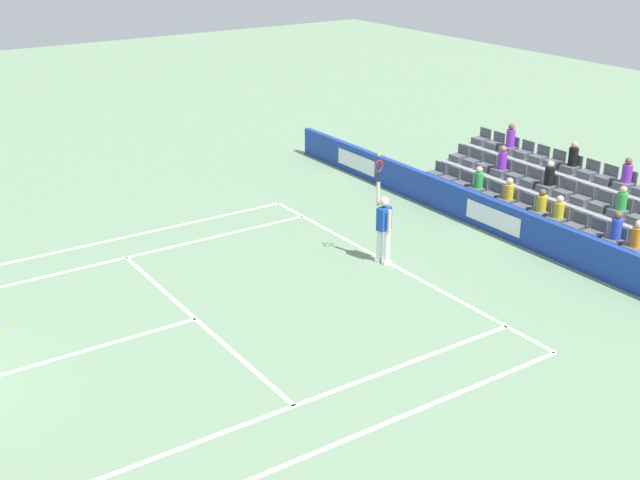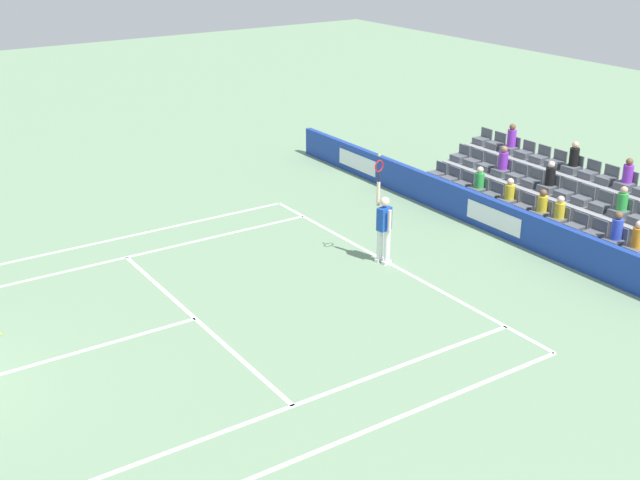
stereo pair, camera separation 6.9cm
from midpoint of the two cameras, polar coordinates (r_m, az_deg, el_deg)
The scene contains 12 objects.
line_baseline at distance 21.06m, azimuth 4.96°, elevation -1.62°, with size 10.97×0.10×0.01m, color white.
line_service at distance 18.44m, azimuth -8.60°, elevation -5.45°, with size 8.23×0.10×0.01m, color white.
line_centre_service at distance 17.54m, azimuth -18.14°, elevation -7.95°, with size 0.10×6.40×0.01m, color white.
line_singles_sideline_left at distance 21.78m, azimuth -14.39°, elevation -1.44°, with size 0.10×11.89×0.01m, color white.
line_singles_sideline_right at distance 15.11m, azimuth -3.26°, elevation -12.02°, with size 0.10×11.89×0.01m, color white.
line_doubles_sideline_left at distance 22.99m, azimuth -15.57°, elevation -0.29°, with size 0.10×11.89×0.01m, color white.
line_doubles_sideline_right at distance 14.16m, azimuth -0.33°, elevation -14.64°, with size 0.10×11.89×0.01m, color white.
line_centre_mark at distance 21.00m, azimuth 4.74°, elevation -1.68°, with size 0.10×0.20×0.01m, color white.
sponsor_barrier at distance 23.27m, azimuth 12.28°, elevation 1.57°, with size 19.27×0.22×0.96m.
tennis_player at distance 20.73m, azimuth 4.57°, elevation 0.96°, with size 0.53×0.40×2.85m.
stadium_stand at distance 24.87m, azimuth 16.07°, elevation 2.73°, with size 8.06×2.85×2.20m.
loose_tennis_ball at distance 18.83m, azimuth -21.37°, elevation -6.14°, with size 0.07×0.07×0.07m, color #D1E533.
Camera 2 is at (-14.96, 0.24, 8.52)m, focal length 45.80 mm.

